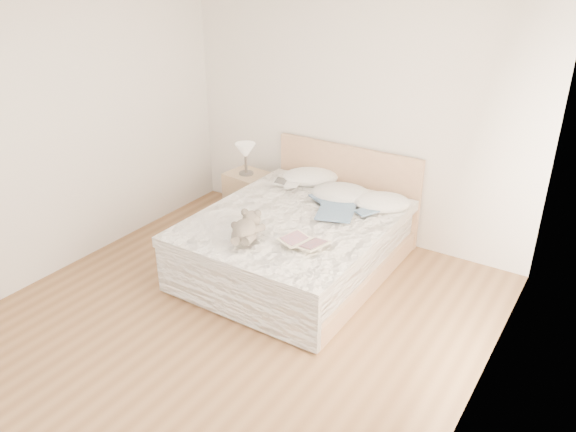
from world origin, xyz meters
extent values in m
cube|color=brown|center=(0.00, 0.00, 0.00)|extent=(4.00, 4.50, 0.00)
cube|color=white|center=(0.00, 2.25, 1.35)|extent=(4.00, 0.02, 2.70)
cube|color=white|center=(-2.00, 0.00, 1.35)|extent=(0.02, 4.50, 2.70)
cube|color=white|center=(2.00, 0.00, 1.35)|extent=(0.02, 4.50, 2.70)
cube|color=white|center=(1.99, 0.30, 1.45)|extent=(0.02, 1.30, 1.10)
cube|color=tan|center=(0.00, 1.15, 0.10)|extent=(1.68, 2.08, 0.20)
cube|color=white|center=(0.00, 1.15, 0.35)|extent=(1.60, 2.00, 0.30)
cube|color=white|center=(0.00, 1.10, 0.54)|extent=(1.72, 2.05, 0.10)
cube|color=tan|center=(0.00, 2.19, 0.50)|extent=(1.70, 0.06, 1.00)
cube|color=tan|center=(-1.12, 1.86, 0.28)|extent=(0.49, 0.45, 0.56)
cylinder|color=#4F4945|center=(-1.12, 1.84, 0.57)|extent=(0.17, 0.17, 0.02)
cylinder|color=#443D38|center=(-1.12, 1.84, 0.70)|extent=(0.03, 0.03, 0.23)
cone|color=#F5E8CE|center=(-1.12, 1.84, 0.84)|extent=(0.24, 0.24, 0.17)
ellipsoid|color=white|center=(-0.35, 1.98, 0.64)|extent=(0.74, 0.67, 0.18)
ellipsoid|color=silver|center=(0.16, 1.76, 0.64)|extent=(0.73, 0.60, 0.19)
ellipsoid|color=white|center=(0.60, 1.78, 0.64)|extent=(0.69, 0.63, 0.17)
cube|color=white|center=(-0.48, 1.70, 0.63)|extent=(0.36, 0.30, 0.02)
cube|color=beige|center=(0.37, 0.66, 0.63)|extent=(0.44, 0.34, 0.03)
camera|label=1|loc=(2.56, -2.99, 2.93)|focal=35.00mm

